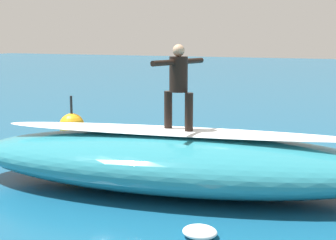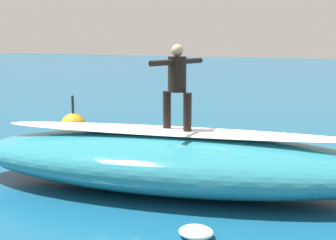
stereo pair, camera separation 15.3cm
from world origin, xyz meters
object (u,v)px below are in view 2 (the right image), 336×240
Objects in this scene: surfboard_riding at (177,132)px; buoy_marker at (73,126)px; surfer_riding at (177,81)px; surfer_paddling at (160,137)px; surfboard_paddling at (162,143)px.

buoy_marker is (4.98, -3.32, -0.81)m from surfboard_riding.
surfer_paddling is at bearing -46.13° from surfer_riding.
surfer_riding reaches higher than surfboard_paddling.
buoy_marker reaches higher than surfboard_paddling.
surfboard_riding is at bearing -26.10° from surfboard_paddling.
buoy_marker is at bearing -137.52° from surfer_paddling.
buoy_marker is at bearing -20.72° from surfer_riding.
buoy_marker is at bearing -139.19° from surfboard_paddling.
surfer_riding is (-0.00, 0.00, 1.03)m from surfboard_riding.
surfboard_paddling is at bearing -172.93° from buoy_marker.
surfboard_paddling is 0.21m from surfer_paddling.
surfer_riding is 0.88× the size of surfboard_paddling.
surfer_riding reaches higher than surfer_paddling.
surfer_riding is 1.30× the size of buoy_marker.
surfer_paddling is 1.10× the size of buoy_marker.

